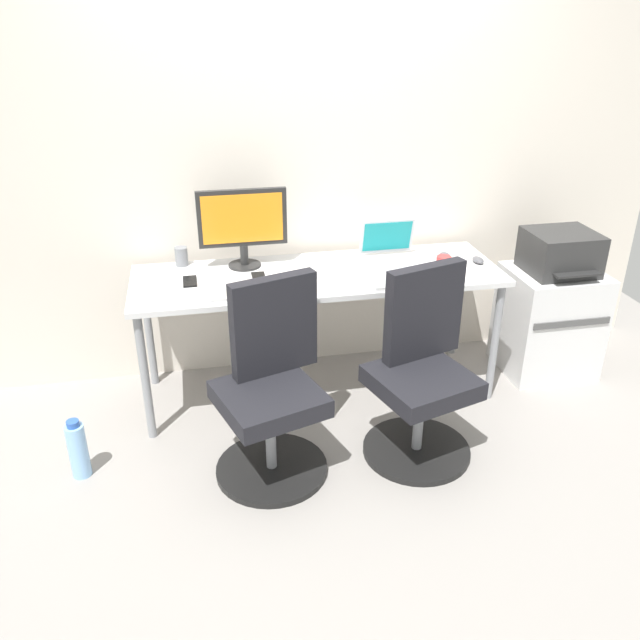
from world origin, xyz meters
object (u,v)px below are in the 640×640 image
at_px(side_cabinet, 548,321).
at_px(desktop_monitor, 242,223).
at_px(water_bottle_on_floor, 78,450).
at_px(open_laptop, 391,252).
at_px(coffee_mug, 443,264).
at_px(office_chair_right, 421,374).
at_px(printer, 560,252).
at_px(office_chair_left, 271,390).

distance_m(side_cabinet, desktop_monitor, 1.93).
height_order(water_bottle_on_floor, open_laptop, open_laptop).
height_order(side_cabinet, open_laptop, open_laptop).
relative_size(water_bottle_on_floor, coffee_mug, 3.37).
relative_size(side_cabinet, desktop_monitor, 1.34).
bearing_deg(desktop_monitor, open_laptop, -5.84).
bearing_deg(open_laptop, coffee_mug, -44.66).
relative_size(office_chair_right, desktop_monitor, 1.96).
height_order(water_bottle_on_floor, coffee_mug, coffee_mug).
relative_size(office_chair_right, water_bottle_on_floor, 3.03).
xyz_separation_m(printer, open_laptop, (-0.98, 0.12, 0.03)).
distance_m(side_cabinet, printer, 0.44).
xyz_separation_m(office_chair_left, side_cabinet, (1.77, 0.60, -0.10)).
xyz_separation_m(water_bottle_on_floor, desktop_monitor, (0.89, 0.71, 0.84)).
bearing_deg(office_chair_right, desktop_monitor, 133.48).
relative_size(office_chair_left, desktop_monitor, 1.96).
bearing_deg(office_chair_right, printer, 30.22).
distance_m(printer, open_laptop, 0.99).
relative_size(office_chair_right, coffee_mug, 10.22).
bearing_deg(printer, office_chair_left, -161.22).
distance_m(printer, water_bottle_on_floor, 2.80).
height_order(side_cabinet, coffee_mug, coffee_mug).
relative_size(office_chair_left, open_laptop, 3.03).
distance_m(office_chair_right, side_cabinet, 1.20).
xyz_separation_m(office_chair_right, side_cabinet, (1.03, 0.60, -0.10)).
height_order(office_chair_left, desktop_monitor, desktop_monitor).
height_order(open_laptop, coffee_mug, open_laptop).
height_order(side_cabinet, desktop_monitor, desktop_monitor).
relative_size(printer, coffee_mug, 4.35).
bearing_deg(water_bottle_on_floor, office_chair_right, -3.34).
bearing_deg(water_bottle_on_floor, office_chair_left, -6.00).
height_order(side_cabinet, printer, printer).
xyz_separation_m(open_laptop, coffee_mug, (0.23, -0.23, -0.01)).
height_order(office_chair_right, desktop_monitor, desktop_monitor).
bearing_deg(printer, open_laptop, 172.86).
height_order(side_cabinet, water_bottle_on_floor, side_cabinet).
bearing_deg(water_bottle_on_floor, side_cabinet, 10.65).
distance_m(desktop_monitor, open_laptop, 0.84).
distance_m(water_bottle_on_floor, open_laptop, 1.93).
bearing_deg(side_cabinet, office_chair_right, -149.74).
height_order(office_chair_left, open_laptop, open_laptop).
relative_size(office_chair_left, coffee_mug, 10.22).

